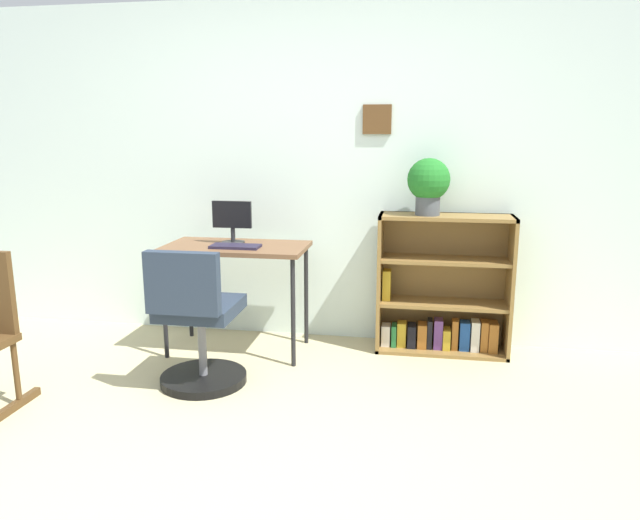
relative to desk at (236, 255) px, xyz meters
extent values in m
plane|color=tan|center=(0.43, -1.70, -0.68)|extent=(6.24, 6.24, 0.00)
cube|color=silver|center=(0.43, 0.45, 0.52)|extent=(5.20, 0.10, 2.40)
cube|color=brown|center=(0.91, 0.39, 0.90)|extent=(0.20, 0.02, 0.20)
cube|color=brown|center=(0.00, 0.00, 0.06)|extent=(0.96, 0.52, 0.03)
cylinder|color=black|center=(-0.44, -0.22, -0.32)|extent=(0.03, 0.03, 0.72)
cylinder|color=black|center=(0.44, -0.22, -0.32)|extent=(0.03, 0.03, 0.72)
cylinder|color=black|center=(-0.44, 0.22, -0.32)|extent=(0.03, 0.03, 0.72)
cylinder|color=black|center=(0.44, 0.22, -0.32)|extent=(0.03, 0.03, 0.72)
cylinder|color=#262628|center=(-0.04, 0.06, 0.08)|extent=(0.16, 0.16, 0.01)
cylinder|color=#262628|center=(-0.04, 0.06, 0.13)|extent=(0.03, 0.03, 0.10)
cube|color=black|center=(-0.04, 0.05, 0.27)|extent=(0.27, 0.02, 0.18)
cube|color=#231E32|center=(0.03, -0.09, 0.08)|extent=(0.33, 0.15, 0.02)
cylinder|color=black|center=(-0.05, -0.56, -0.65)|extent=(0.52, 0.52, 0.05)
cylinder|color=slate|center=(-0.05, -0.56, -0.44)|extent=(0.05, 0.05, 0.38)
cube|color=#263242|center=(-0.05, -0.56, -0.21)|extent=(0.44, 0.44, 0.08)
cube|color=#263242|center=(-0.05, -0.81, 0.01)|extent=(0.42, 0.07, 0.35)
cube|color=#4E341A|center=(-0.94, -1.21, -0.66)|extent=(0.04, 0.64, 0.04)
cylinder|color=#4E341A|center=(-0.94, -1.05, -0.47)|extent=(0.03, 0.03, 0.34)
cube|color=olive|center=(0.96, 0.22, -0.20)|extent=(0.02, 0.30, 0.96)
cube|color=olive|center=(1.83, 0.22, -0.20)|extent=(0.02, 0.30, 0.96)
cube|color=olive|center=(1.40, 0.22, 0.26)|extent=(0.89, 0.30, 0.02)
cube|color=olive|center=(1.40, 0.22, -0.67)|extent=(0.89, 0.30, 0.02)
cube|color=olive|center=(1.40, 0.36, -0.20)|extent=(0.89, 0.02, 0.96)
cube|color=olive|center=(1.40, 0.22, -0.33)|extent=(0.85, 0.28, 0.02)
cube|color=olive|center=(1.40, 0.22, -0.03)|extent=(0.85, 0.28, 0.02)
cube|color=beige|center=(1.01, 0.21, -0.58)|extent=(0.06, 0.11, 0.15)
cube|color=#237238|center=(1.07, 0.21, -0.58)|extent=(0.03, 0.12, 0.15)
cube|color=#B79323|center=(1.12, 0.21, -0.57)|extent=(0.06, 0.10, 0.17)
cube|color=black|center=(1.19, 0.21, -0.58)|extent=(0.06, 0.13, 0.16)
cube|color=#99591E|center=(1.26, 0.21, -0.57)|extent=(0.06, 0.12, 0.17)
cube|color=black|center=(1.32, 0.21, -0.55)|extent=(0.03, 0.11, 0.20)
cube|color=#593372|center=(1.37, 0.21, -0.55)|extent=(0.06, 0.11, 0.21)
cube|color=#B79323|center=(1.43, 0.21, -0.58)|extent=(0.05, 0.12, 0.14)
cube|color=#99591E|center=(1.49, 0.21, -0.55)|extent=(0.04, 0.10, 0.21)
cube|color=#1E478C|center=(1.55, 0.21, -0.55)|extent=(0.07, 0.10, 0.20)
cube|color=beige|center=(1.62, 0.21, -0.55)|extent=(0.06, 0.12, 0.21)
cube|color=#99591E|center=(1.68, 0.21, -0.55)|extent=(0.05, 0.11, 0.21)
cube|color=#99591E|center=(1.74, 0.21, -0.55)|extent=(0.06, 0.13, 0.20)
cube|color=#B79323|center=(1.01, 0.21, -0.22)|extent=(0.05, 0.10, 0.21)
cylinder|color=#474C51|center=(1.27, 0.20, 0.34)|extent=(0.16, 0.16, 0.12)
sphere|color=#1F6C22|center=(1.27, 0.20, 0.51)|extent=(0.28, 0.28, 0.28)
camera|label=1|loc=(1.22, -3.72, 0.81)|focal=32.76mm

